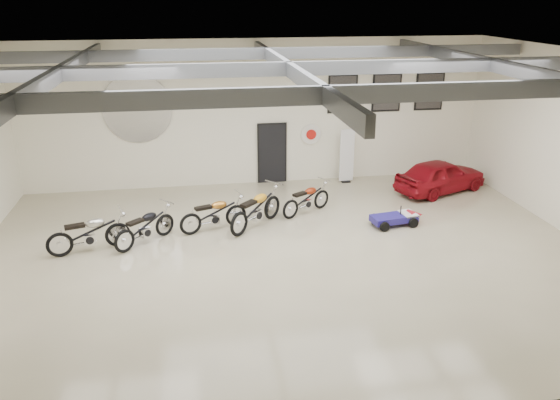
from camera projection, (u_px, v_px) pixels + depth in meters
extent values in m
cube|color=#BCB190|center=(288.00, 256.00, 14.11)|extent=(16.00, 12.00, 0.01)
cube|color=slate|center=(289.00, 58.00, 12.34)|extent=(16.00, 12.00, 0.01)
cube|color=white|center=(257.00, 113.00, 18.76)|extent=(16.00, 0.02, 5.00)
cube|color=black|center=(272.00, 154.00, 19.31)|extent=(0.92, 0.08, 2.10)
imported|color=maroon|center=(441.00, 176.00, 18.52)|extent=(2.47, 3.60, 1.14)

